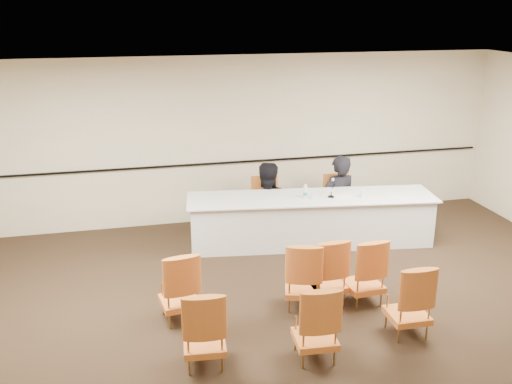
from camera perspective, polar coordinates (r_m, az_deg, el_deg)
floor at (r=7.23m, az=3.80°, el=-13.79°), size 10.00×10.00×0.00m
ceiling at (r=6.18m, az=4.39°, el=10.47°), size 10.00×10.00×0.00m
wall_back at (r=10.28m, az=-2.51°, el=5.20°), size 10.00×0.04×3.00m
wall_rail at (r=10.34m, az=-2.44°, el=2.99°), size 9.80×0.04×0.03m
panel_table at (r=9.54m, az=5.50°, el=-2.80°), size 4.17×1.46×0.82m
panelist_main at (r=10.20m, az=8.17°, el=-1.33°), size 0.73×0.55×1.83m
panelist_main_chair at (r=10.19m, az=8.18°, el=-1.11°), size 0.56×0.56×0.95m
panelist_second at (r=10.01m, az=0.95°, el=-2.10°), size 0.91×0.72×1.84m
panelist_second_chair at (r=9.96m, az=0.96°, el=-1.37°), size 0.56×0.56×0.95m
papers at (r=9.46m, az=8.78°, el=-0.47°), size 0.33×0.26×0.00m
microphone at (r=9.37m, az=7.55°, el=0.31°), size 0.19×0.23×0.29m
water_bottle at (r=9.33m, az=4.96°, el=0.11°), size 0.07×0.07×0.22m
drinking_glass at (r=9.29m, az=5.71°, el=-0.39°), size 0.07×0.07×0.10m
coffee_cup at (r=9.48m, az=10.66°, el=-0.16°), size 0.10×0.10×0.12m
aud_chair_front_left at (r=7.31m, az=-7.71°, el=-9.25°), size 0.57×0.57×0.95m
aud_chair_front_mid at (r=7.55m, az=4.73°, el=-8.18°), size 0.62×0.62×0.95m
aud_chair_front_right at (r=7.77m, az=10.76°, el=-7.67°), size 0.54×0.54×0.95m
aud_chair_back_left at (r=6.44m, az=-5.23°, el=-13.27°), size 0.54×0.54×0.95m
aud_chair_back_mid at (r=6.55m, az=5.97°, el=-12.72°), size 0.53×0.53×0.95m
aud_chair_back_right at (r=7.19m, az=15.01°, el=-10.24°), size 0.51×0.51×0.95m
aud_chair_extra at (r=7.70m, az=7.07°, el=-7.73°), size 0.52×0.52×0.95m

